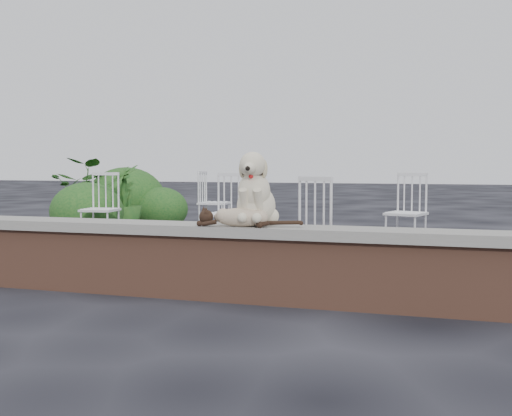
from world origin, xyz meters
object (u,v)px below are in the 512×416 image
(cat, at_px, (240,216))
(chair_c, at_px, (329,229))
(chair_e, at_px, (214,202))
(chair_b, at_px, (223,213))
(chair_a, at_px, (100,208))
(potted_plant_b, at_px, (123,199))
(chair_d, at_px, (406,212))
(dog, at_px, (256,188))
(potted_plant_a, at_px, (86,192))

(cat, distance_m, chair_c, 1.18)
(chair_c, bearing_deg, chair_e, -25.83)
(chair_b, bearing_deg, chair_e, 124.08)
(chair_b, bearing_deg, chair_a, -177.58)
(chair_a, relative_size, chair_e, 1.00)
(potted_plant_b, bearing_deg, chair_a, -73.85)
(chair_c, distance_m, potted_plant_b, 4.74)
(chair_a, distance_m, chair_e, 2.00)
(chair_a, height_order, potted_plant_b, potted_plant_b)
(chair_d, bearing_deg, potted_plant_b, -172.15)
(dog, distance_m, chair_a, 3.95)
(chair_b, bearing_deg, cat, -56.95)
(chair_b, height_order, potted_plant_a, potted_plant_a)
(potted_plant_b, bearing_deg, chair_e, 22.59)
(chair_e, bearing_deg, chair_b, -158.80)
(chair_e, relative_size, chair_d, 1.00)
(chair_e, bearing_deg, chair_a, 150.29)
(chair_a, distance_m, potted_plant_a, 2.51)
(cat, bearing_deg, chair_b, 108.87)
(chair_b, xyz_separation_m, potted_plant_a, (-3.30, 2.26, 0.10))
(chair_c, xyz_separation_m, potted_plant_a, (-4.84, 3.71, 0.10))
(cat, xyz_separation_m, chair_a, (-2.87, 2.75, -0.19))
(chair_d, distance_m, potted_plant_b, 4.28)
(chair_e, height_order, potted_plant_b, potted_plant_b)
(dog, relative_size, chair_e, 0.61)
(potted_plant_b, bearing_deg, chair_c, -38.46)
(chair_b, relative_size, chair_d, 1.00)
(potted_plant_a, bearing_deg, cat, -47.57)
(dog, relative_size, potted_plant_b, 0.55)
(chair_b, xyz_separation_m, potted_plant_b, (-2.17, 1.50, 0.05))
(chair_e, bearing_deg, dog, -157.79)
(cat, height_order, chair_e, chair_e)
(dog, height_order, chair_c, dog)
(chair_b, distance_m, chair_c, 2.11)
(chair_d, height_order, potted_plant_a, potted_plant_a)
(chair_a, xyz_separation_m, potted_plant_b, (-0.36, 1.26, 0.05))
(chair_b, xyz_separation_m, chair_d, (2.05, 0.80, 0.00))
(cat, distance_m, chair_e, 4.95)
(chair_e, relative_size, potted_plant_b, 0.91)
(potted_plant_a, bearing_deg, chair_d, -15.29)
(chair_a, height_order, chair_d, same)
(dog, xyz_separation_m, chair_b, (-1.14, 2.36, -0.39))
(chair_c, bearing_deg, potted_plant_b, -9.34)
(dog, relative_size, chair_d, 0.61)
(cat, xyz_separation_m, chair_e, (-1.96, 4.54, -0.19))
(chair_e, bearing_deg, cat, -159.37)
(cat, relative_size, chair_c, 0.99)
(chair_a, relative_size, potted_plant_a, 0.82)
(chair_a, bearing_deg, potted_plant_a, 119.42)
(dog, distance_m, potted_plant_a, 6.42)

